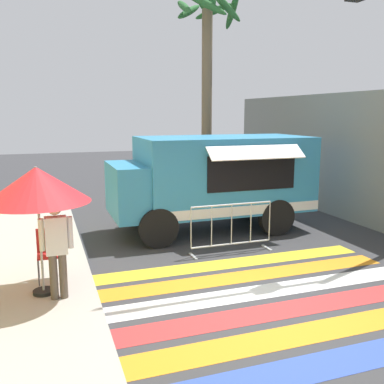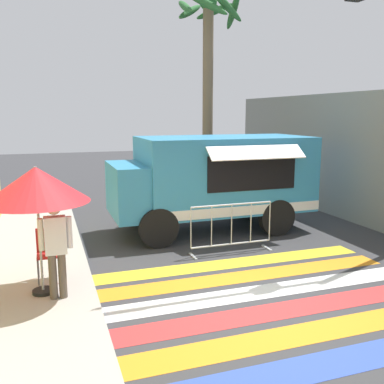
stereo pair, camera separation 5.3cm
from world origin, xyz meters
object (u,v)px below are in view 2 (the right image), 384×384
(traffic_signal_pole, at_px, (379,44))
(patio_umbrella, at_px, (36,185))
(folding_chair, at_px, (49,249))
(vendor_person, at_px, (56,244))
(barricade_front, at_px, (231,229))
(food_truck, at_px, (210,177))
(palm_tree, at_px, (208,62))

(traffic_signal_pole, xyz_separation_m, patio_umbrella, (-6.69, -0.00, -2.53))
(patio_umbrella, distance_m, folding_chair, 1.45)
(vendor_person, relative_size, barricade_front, 0.83)
(patio_umbrella, relative_size, folding_chair, 2.30)
(food_truck, relative_size, patio_umbrella, 2.44)
(folding_chair, xyz_separation_m, vendor_person, (0.12, -0.94, 0.35))
(barricade_front, xyz_separation_m, palm_tree, (1.70, 5.92, 4.35))
(traffic_signal_pole, height_order, barricade_front, traffic_signal_pole)
(traffic_signal_pole, distance_m, palm_tree, 7.25)
(traffic_signal_pole, distance_m, barricade_front, 4.91)
(barricade_front, bearing_deg, patio_umbrella, -162.81)
(food_truck, bearing_deg, palm_tree, 69.73)
(traffic_signal_pole, height_order, folding_chair, traffic_signal_pole)
(folding_chair, bearing_deg, barricade_front, 12.90)
(patio_umbrella, height_order, palm_tree, palm_tree)
(vendor_person, bearing_deg, barricade_front, 23.38)
(food_truck, distance_m, traffic_signal_pole, 5.05)
(patio_umbrella, height_order, vendor_person, patio_umbrella)
(barricade_front, relative_size, palm_tree, 0.27)
(food_truck, xyz_separation_m, vendor_person, (-4.05, -3.51, -0.41))
(barricade_front, height_order, palm_tree, palm_tree)
(vendor_person, height_order, palm_tree, palm_tree)
(patio_umbrella, distance_m, barricade_front, 4.48)
(traffic_signal_pole, relative_size, palm_tree, 0.93)
(food_truck, relative_size, traffic_signal_pole, 0.79)
(vendor_person, distance_m, palm_tree, 10.06)
(patio_umbrella, relative_size, vendor_person, 1.33)
(palm_tree, bearing_deg, folding_chair, -130.80)
(folding_chair, relative_size, palm_tree, 0.13)
(food_truck, distance_m, barricade_front, 2.17)
(palm_tree, bearing_deg, patio_umbrella, -128.74)
(food_truck, xyz_separation_m, barricade_front, (-0.24, -1.96, -0.89))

